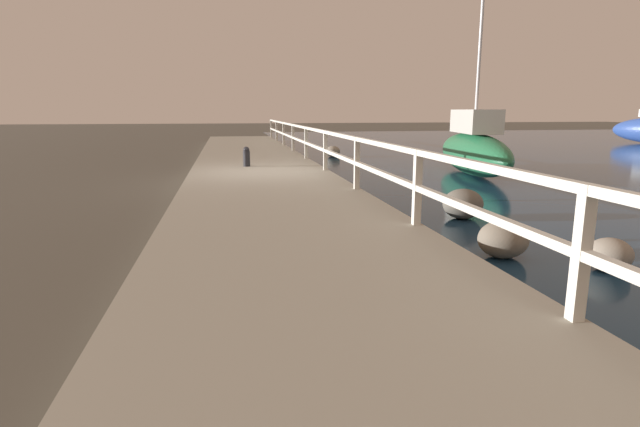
{
  "coord_description": "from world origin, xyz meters",
  "views": [
    {
      "loc": [
        -0.82,
        -12.82,
        1.83
      ],
      "look_at": [
        1.03,
        -2.82,
        -0.28
      ],
      "focal_mm": 28.0,
      "sensor_mm": 36.0,
      "label": 1
    }
  ],
  "objects": [
    {
      "name": "ground_plane",
      "position": [
        0.0,
        0.0,
        0.0
      ],
      "size": [
        120.0,
        120.0,
        0.0
      ],
      "primitive_type": "plane",
      "color": "#4C473D"
    },
    {
      "name": "dock_walkway",
      "position": [
        0.0,
        0.0,
        0.14
      ],
      "size": [
        3.59,
        36.0,
        0.28
      ],
      "color": "gray",
      "rests_on": "ground"
    },
    {
      "name": "railing",
      "position": [
        1.7,
        -0.0,
        0.99
      ],
      "size": [
        0.1,
        32.5,
        1.03
      ],
      "color": "silver",
      "rests_on": "dock_walkway"
    },
    {
      "name": "boulder_far_strip",
      "position": [
        3.1,
        -5.04,
        0.26
      ],
      "size": [
        0.69,
        0.62,
        0.52
      ],
      "color": "#666056",
      "rests_on": "ground"
    },
    {
      "name": "boulder_mid_strip",
      "position": [
        3.47,
        -7.99,
        0.19
      ],
      "size": [
        0.52,
        0.47,
        0.39
      ],
      "color": "gray",
      "rests_on": "ground"
    },
    {
      "name": "boulder_water_edge",
      "position": [
        3.32,
        6.73,
        0.22
      ],
      "size": [
        0.58,
        0.52,
        0.44
      ],
      "color": "gray",
      "rests_on": "ground"
    },
    {
      "name": "boulder_upstream",
      "position": [
        2.55,
        -7.28,
        0.24
      ],
      "size": [
        0.64,
        0.57,
        0.48
      ],
      "color": "slate",
      "rests_on": "ground"
    },
    {
      "name": "mooring_bollard",
      "position": [
        -0.3,
        1.3,
        0.56
      ],
      "size": [
        0.19,
        0.19,
        0.55
      ],
      "color": "black",
      "rests_on": "dock_walkway"
    },
    {
      "name": "sailboat_green",
      "position": [
        6.14,
        0.53,
        0.75
      ],
      "size": [
        2.16,
        5.52,
        7.52
      ],
      "rotation": [
        0.0,
        0.0,
        -0.18
      ],
      "color": "#236B42",
      "rests_on": "water_surface"
    }
  ]
}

